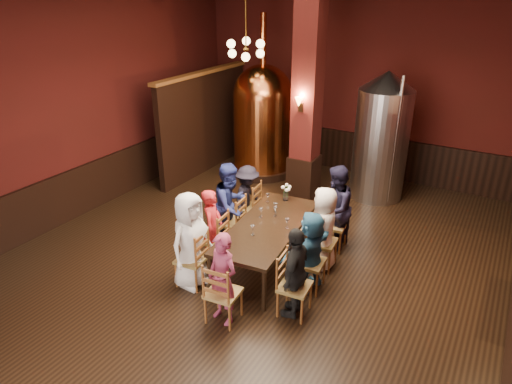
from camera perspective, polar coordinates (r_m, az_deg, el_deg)
The scene contains 35 objects.
room at distance 6.91m, azimuth -0.93°, elevation 6.96°, with size 10.00×10.02×4.50m.
wainscot_back at distance 11.77m, azimuth 11.71°, elevation 4.97°, with size 7.90×0.08×1.00m, color black.
wainscot_left at distance 10.03m, azimuth -20.64°, elevation 0.39°, with size 0.08×9.90×1.00m, color black.
column at distance 9.45m, azimuth 6.42°, elevation 11.62°, with size 0.58×0.58×4.50m, color #400F0D.
partition at distance 11.47m, azimuth -6.44°, elevation 8.49°, with size 0.22×3.50×2.40m, color black.
pendant_cluster at distance 10.07m, azimuth -1.26°, elevation 17.47°, with size 0.90×0.90×1.70m, color #A57226, non-canonical shape.
sconce_column at distance 9.19m, azimuth 5.63°, elevation 10.97°, with size 0.20×0.20×0.36m, color black, non-canonical shape.
dining_table at distance 7.50m, azimuth 1.47°, elevation -4.56°, with size 1.23×2.49×0.75m.
chair_0 at distance 7.21m, azimuth -8.04°, elevation -8.24°, with size 0.46×0.46×0.92m, color brown, non-canonical shape.
person_0 at distance 7.04m, azimuth -8.19°, elevation -6.02°, with size 0.77×0.50×1.57m, color white.
chair_1 at distance 7.69m, azimuth -5.39°, elevation -5.83°, with size 0.46×0.46×0.92m, color brown, non-canonical shape.
person_1 at distance 7.59m, azimuth -5.45°, elevation -4.43°, with size 0.49×0.32×1.35m, color red.
chair_2 at distance 8.20m, azimuth -3.11°, elevation -3.73°, with size 0.46×0.46×0.92m, color brown, non-canonical shape.
person_2 at distance 8.05m, azimuth -3.16°, elevation -1.69°, with size 0.76×0.38×1.57m, color navy.
chair_3 at distance 8.73m, azimuth -1.08°, elevation -1.84°, with size 0.46×0.46×0.92m, color brown, non-canonical shape.
person_3 at distance 8.65m, azimuth -1.09°, elevation -0.75°, with size 0.83×0.48×1.29m, color black.
chair_4 at distance 6.58m, azimuth 4.87°, elevation -11.63°, with size 0.46×0.46×0.92m, color brown, non-canonical shape.
person_4 at distance 6.45m, azimuth 4.95°, elevation -9.96°, with size 0.81×0.34×1.39m, color black.
chair_5 at distance 7.11m, azimuth 6.76°, elevation -8.70°, with size 0.46×0.46×0.92m, color brown, non-canonical shape.
person_5 at distance 7.00m, azimuth 6.84°, elevation -7.37°, with size 1.21×0.39×1.31m, color #2E658B.
chair_6 at distance 7.65m, azimuth 8.33°, elevation -6.20°, with size 0.46×0.46×0.92m, color brown, non-canonical shape.
person_6 at distance 7.52m, azimuth 8.45°, elevation -4.54°, with size 0.70×0.45×1.43m, color white.
chair_7 at distance 8.21m, azimuth 9.70°, elevation -4.01°, with size 0.46×0.46×0.92m, color brown, non-canonical shape.
person_7 at distance 8.07m, azimuth 9.86°, elevation -2.02°, with size 0.76×0.37×1.56m, color black.
chair_8 at distance 6.46m, azimuth -4.13°, elevation -12.41°, with size 0.46×0.46×0.92m, color brown, non-canonical shape.
person_8 at distance 6.33m, azimuth -4.19°, elevation -10.80°, with size 0.50×0.33×1.36m, color #923051.
copper_kettle at distance 11.18m, azimuth 0.86°, elevation 9.16°, with size 1.82×1.82×3.78m.
steel_vessel at distance 10.13m, azimuth 15.43°, elevation 6.68°, with size 1.18×1.18×2.76m.
rose_vase at distance 8.24m, azimuth 3.75°, elevation 0.28°, with size 0.19×0.19×0.32m.
wine_glass_0 at distance 7.14m, azimuth -0.41°, elevation -4.80°, with size 0.07×0.07×0.17m, color white, non-canonical shape.
wine_glass_1 at distance 8.20m, azimuth 1.46°, elevation -0.76°, with size 0.07×0.07×0.17m, color white, non-canonical shape.
wine_glass_2 at distance 7.85m, azimuth 2.45°, elevation -1.97°, with size 0.07×0.07×0.17m, color white, non-canonical shape.
wine_glass_3 at distance 7.68m, azimuth 0.62°, elevation -2.59°, with size 0.07×0.07×0.17m, color white, non-canonical shape.
wine_glass_4 at distance 7.36m, azimuth 3.91°, elevation -3.93°, with size 0.07×0.07×0.17m, color white, non-canonical shape.
wine_glass_5 at distance 7.72m, azimuth 2.41°, elevation -2.46°, with size 0.07×0.07×0.17m, color white, non-canonical shape.
Camera 1 is at (3.40, -5.64, 4.33)m, focal length 32.00 mm.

